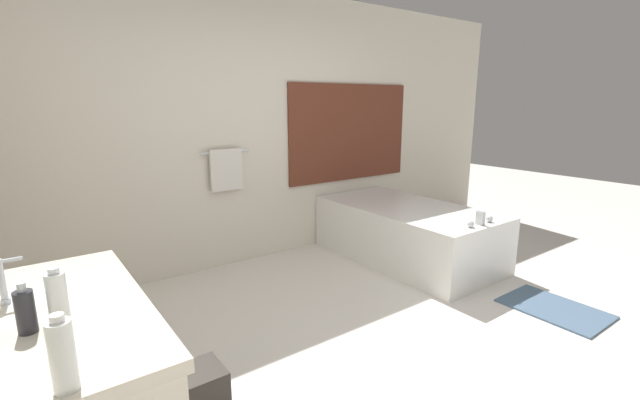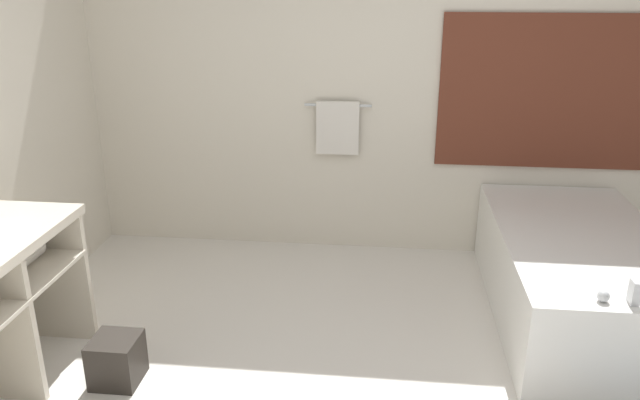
# 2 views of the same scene
# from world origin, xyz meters

# --- Properties ---
(wall_back_with_blinds) EXTENTS (7.40, 0.13, 2.70)m
(wall_back_with_blinds) POSITION_xyz_m (0.04, 2.23, 1.35)
(wall_back_with_blinds) COLOR silver
(wall_back_with_blinds) RESTS_ON ground_plane
(bathtub) EXTENTS (0.98, 1.88, 0.69)m
(bathtub) POSITION_xyz_m (1.28, 1.25, 0.31)
(bathtub) COLOR white
(bathtub) RESTS_ON ground_plane
(waste_bin) EXTENTS (0.25, 0.25, 0.26)m
(waste_bin) POSITION_xyz_m (-1.32, 0.30, 0.13)
(waste_bin) COLOR #2D2823
(waste_bin) RESTS_ON ground_plane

